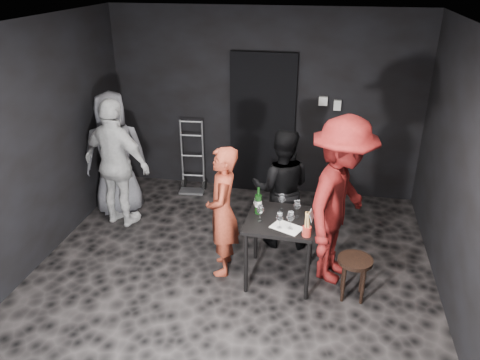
% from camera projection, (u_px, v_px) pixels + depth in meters
% --- Properties ---
extents(floor, '(4.50, 5.00, 0.02)m').
position_uv_depth(floor, '(228.00, 285.00, 5.13)').
color(floor, black).
rests_on(floor, ground).
extents(ceiling, '(4.50, 5.00, 0.02)m').
position_uv_depth(ceiling, '(224.00, 28.00, 3.99)').
color(ceiling, silver).
rests_on(ceiling, ground).
extents(wall_back, '(4.50, 0.04, 2.70)m').
position_uv_depth(wall_back, '(264.00, 104.00, 6.79)').
color(wall_back, black).
rests_on(wall_back, ground).
extents(wall_left, '(0.04, 5.00, 2.70)m').
position_uv_depth(wall_left, '(19.00, 156.00, 4.95)').
color(wall_left, black).
rests_on(wall_left, ground).
extents(wall_right, '(0.04, 5.00, 2.70)m').
position_uv_depth(wall_right, '(472.00, 192.00, 4.17)').
color(wall_right, black).
rests_on(wall_right, ground).
extents(doorway, '(0.95, 0.10, 2.10)m').
position_uv_depth(doorway, '(263.00, 125.00, 6.86)').
color(doorway, black).
rests_on(doorway, ground).
extents(wallbox_upper, '(0.12, 0.06, 0.12)m').
position_uv_depth(wallbox_upper, '(323.00, 101.00, 6.55)').
color(wallbox_upper, '#B7B7B2').
rests_on(wallbox_upper, wall_back).
extents(wallbox_lower, '(0.10, 0.06, 0.14)m').
position_uv_depth(wallbox_lower, '(337.00, 105.00, 6.54)').
color(wallbox_lower, '#B7B7B2').
rests_on(wallbox_lower, wall_back).
extents(hand_truck, '(0.37, 0.32, 1.11)m').
position_uv_depth(hand_truck, '(193.00, 178.00, 7.19)').
color(hand_truck, '#B2B2B7').
rests_on(hand_truck, floor).
extents(tasting_table, '(0.72, 0.72, 0.75)m').
position_uv_depth(tasting_table, '(281.00, 227.00, 4.99)').
color(tasting_table, black).
rests_on(tasting_table, floor).
extents(stool, '(0.36, 0.36, 0.47)m').
position_uv_depth(stool, '(355.00, 266.00, 4.80)').
color(stool, black).
rests_on(stool, floor).
extents(server_red, '(0.44, 0.59, 1.49)m').
position_uv_depth(server_red, '(223.00, 212.00, 5.09)').
color(server_red, '#A03923').
rests_on(server_red, floor).
extents(woman_black, '(0.75, 0.45, 1.48)m').
position_uv_depth(woman_black, '(281.00, 189.00, 5.62)').
color(woman_black, black).
rests_on(woman_black, floor).
extents(man_maroon, '(1.15, 1.64, 2.31)m').
position_uv_depth(man_maroon, '(342.00, 182.00, 4.82)').
color(man_maroon, maroon).
rests_on(man_maroon, floor).
extents(bystander_cream, '(1.26, 0.85, 1.96)m').
position_uv_depth(bystander_cream, '(116.00, 155.00, 5.97)').
color(bystander_cream, silver).
rests_on(bystander_cream, floor).
extents(bystander_grey, '(1.08, 0.85, 1.96)m').
position_uv_depth(bystander_grey, '(114.00, 146.00, 6.27)').
color(bystander_grey, slate).
rests_on(bystander_grey, floor).
extents(tasting_mat, '(0.36, 0.31, 0.00)m').
position_uv_depth(tasting_mat, '(287.00, 227.00, 4.78)').
color(tasting_mat, white).
rests_on(tasting_mat, tasting_table).
extents(wine_glass_a, '(0.10, 0.10, 0.20)m').
position_uv_depth(wine_glass_a, '(260.00, 213.00, 4.86)').
color(wine_glass_a, white).
rests_on(wine_glass_a, tasting_table).
extents(wine_glass_b, '(0.09, 0.09, 0.20)m').
position_uv_depth(wine_glass_b, '(257.00, 205.00, 5.02)').
color(wine_glass_b, white).
rests_on(wine_glass_b, tasting_table).
extents(wine_glass_c, '(0.10, 0.10, 0.21)m').
position_uv_depth(wine_glass_c, '(282.00, 201.00, 5.08)').
color(wine_glass_c, white).
rests_on(wine_glass_c, tasting_table).
extents(wine_glass_d, '(0.08, 0.08, 0.19)m').
position_uv_depth(wine_glass_d, '(280.00, 220.00, 4.73)').
color(wine_glass_d, white).
rests_on(wine_glass_d, tasting_table).
extents(wine_glass_e, '(0.09, 0.09, 0.22)m').
position_uv_depth(wine_glass_e, '(291.00, 219.00, 4.71)').
color(wine_glass_e, white).
rests_on(wine_glass_e, tasting_table).
extents(wine_glass_f, '(0.09, 0.09, 0.21)m').
position_uv_depth(wine_glass_f, '(297.00, 208.00, 4.94)').
color(wine_glass_f, white).
rests_on(wine_glass_f, tasting_table).
extents(wine_bottle, '(0.07, 0.07, 0.31)m').
position_uv_depth(wine_bottle, '(258.00, 203.00, 5.01)').
color(wine_bottle, black).
rests_on(wine_bottle, tasting_table).
extents(breadstick_cup, '(0.09, 0.09, 0.28)m').
position_uv_depth(breadstick_cup, '(307.00, 225.00, 4.59)').
color(breadstick_cup, maroon).
rests_on(breadstick_cup, tasting_table).
extents(reserved_card, '(0.10, 0.14, 0.10)m').
position_uv_depth(reserved_card, '(308.00, 215.00, 4.91)').
color(reserved_card, white).
rests_on(reserved_card, tasting_table).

